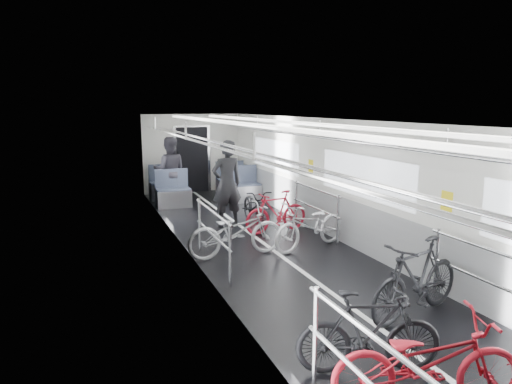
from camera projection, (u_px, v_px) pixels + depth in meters
car_shell at (252, 182)px, 9.31m from camera, size 3.02×14.01×2.41m
bike_left_near at (427, 361)px, 4.00m from camera, size 1.80×1.10×0.89m
bike_left_mid at (369, 332)px, 4.53m from camera, size 1.53×0.86×0.88m
bike_left_far at (236, 231)px, 8.08m from camera, size 1.77×0.64×0.93m
bike_right_near at (417, 278)px, 5.75m from camera, size 1.77×0.89×1.02m
bike_right_mid at (311, 225)px, 8.54m from camera, size 1.82×1.06×0.90m
bike_right_far at (276, 212)px, 9.63m from camera, size 1.52×0.61×0.89m
bike_aisle at (254, 207)px, 10.24m from camera, size 0.70×1.63×0.83m
person_standing at (227, 184)px, 10.01m from camera, size 0.75×0.54×1.92m
person_seated at (170, 170)px, 12.40m from camera, size 1.03×0.88×1.83m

